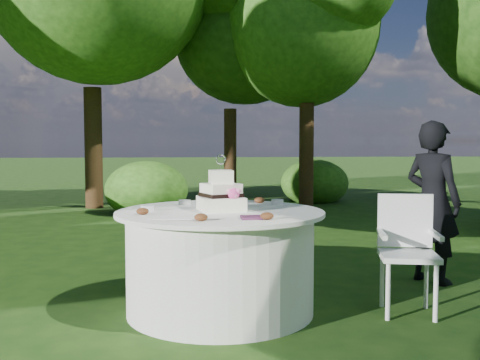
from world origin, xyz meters
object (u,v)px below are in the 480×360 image
at_px(table, 220,261).
at_px(cake, 221,195).
at_px(napkins, 251,217).
at_px(chair, 407,244).
at_px(guest, 433,202).

relative_size(table, cake, 3.65).
height_order(napkins, table, napkins).
xyz_separation_m(cake, chair, (1.39, -0.16, -0.37)).
bearing_deg(table, chair, -5.41).
xyz_separation_m(napkins, chair, (1.23, 0.32, -0.26)).
xyz_separation_m(napkins, guest, (1.81, 1.14, -0.04)).
height_order(table, cake, cake).
xyz_separation_m(napkins, table, (-0.18, 0.45, -0.39)).
relative_size(napkins, table, 0.09).
distance_m(guest, cake, 2.09).
bearing_deg(table, cake, 64.03).
distance_m(cake, chair, 1.45).
bearing_deg(napkins, guest, 32.30).
distance_m(table, chair, 1.42).
bearing_deg(table, guest, 19.25).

